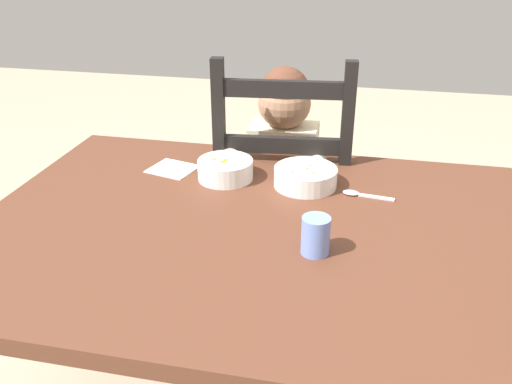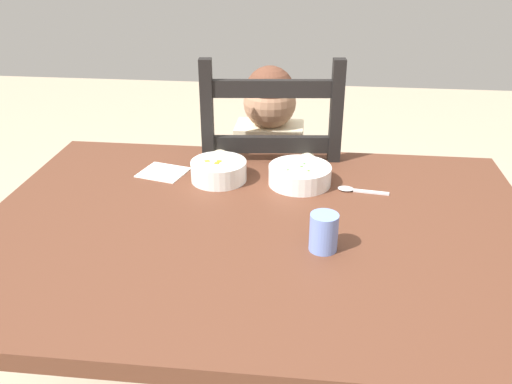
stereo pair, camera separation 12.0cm
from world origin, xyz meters
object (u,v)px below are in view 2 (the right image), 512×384
dining_chair (270,209)px  bowl_of_carrots (219,170)px  bowl_of_peas (300,175)px  spoon (353,190)px  child_figure (268,167)px  drinking_cup (324,232)px  dining_table (257,257)px

dining_chair → bowl_of_carrots: dining_chair is taller
bowl_of_peas → spoon: bearing=-11.8°
child_figure → spoon: bearing=-51.1°
bowl_of_peas → drinking_cup: (0.07, -0.34, 0.02)m
child_figure → spoon: child_figure is taller
child_figure → bowl_of_carrots: size_ratio=6.26×
child_figure → drinking_cup: (0.18, -0.63, 0.12)m
bowl_of_carrots → dining_chair: bearing=68.1°
bowl_of_carrots → spoon: size_ratio=1.12×
dining_table → drinking_cup: bearing=-31.7°
bowl_of_carrots → bowl_of_peas: bearing=-0.0°
dining_chair → drinking_cup: size_ratio=11.92×
dining_chair → drinking_cup: 0.71m
dining_table → spoon: bearing=41.1°
dining_table → child_figure: child_figure is taller
dining_chair → spoon: 0.48m
spoon → dining_chair: bearing=127.9°
child_figure → bowl_of_peas: size_ratio=5.64×
spoon → drinking_cup: size_ratio=1.60×
dining_chair → dining_table: bearing=-88.3°
bowl_of_carrots → drinking_cup: size_ratio=1.80×
dining_table → drinking_cup: (0.16, -0.10, 0.14)m
spoon → drinking_cup: bearing=-104.9°
child_figure → bowl_of_carrots: 0.33m
bowl_of_carrots → dining_table: bearing=-60.6°
child_figure → bowl_of_peas: child_figure is taller
bowl_of_peas → drinking_cup: bearing=-79.0°
dining_chair → spoon: (0.25, -0.33, 0.24)m
child_figure → drinking_cup: child_figure is taller
spoon → bowl_of_peas: bearing=168.2°
child_figure → drinking_cup: bearing=-74.1°
dining_chair → child_figure: dining_chair is taller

